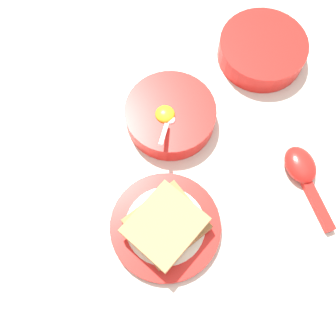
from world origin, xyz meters
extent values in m
plane|color=beige|center=(0.00, 0.00, 0.00)|extent=(3.00, 3.00, 0.00)
cylinder|color=red|center=(0.21, 0.08, 0.02)|extent=(0.16, 0.16, 0.04)
cylinder|color=white|center=(0.21, 0.08, 0.03)|extent=(0.13, 0.13, 0.02)
ellipsoid|color=yellow|center=(0.21, 0.09, 0.04)|extent=(0.03, 0.03, 0.02)
cylinder|color=black|center=(0.19, 0.07, 0.04)|extent=(0.04, 0.04, 0.00)
ellipsoid|color=silver|center=(0.20, 0.09, 0.04)|extent=(0.03, 0.02, 0.01)
cube|color=silver|center=(0.17, 0.12, 0.06)|extent=(0.04, 0.04, 0.03)
cylinder|color=red|center=(0.06, 0.21, 0.01)|extent=(0.18, 0.18, 0.01)
cylinder|color=white|center=(0.06, 0.21, 0.01)|extent=(0.13, 0.13, 0.00)
cube|color=#9E7042|center=(0.06, 0.21, 0.03)|extent=(0.10, 0.11, 0.02)
cube|color=tan|center=(0.06, 0.22, 0.04)|extent=(0.11, 0.12, 0.02)
ellipsoid|color=red|center=(-0.01, -0.03, 0.02)|extent=(0.08, 0.07, 0.03)
cube|color=red|center=(-0.08, 0.00, 0.01)|extent=(0.09, 0.05, 0.01)
cylinder|color=red|center=(0.20, -0.14, 0.02)|extent=(0.17, 0.17, 0.04)
cylinder|color=white|center=(0.20, -0.14, 0.03)|extent=(0.14, 0.14, 0.01)
camera|label=1|loc=(-0.04, 0.30, 0.64)|focal=42.00mm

